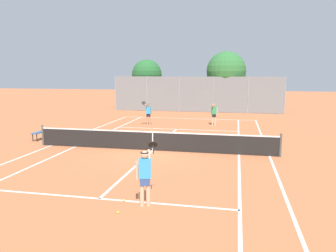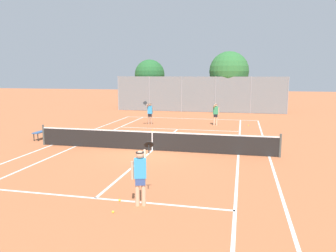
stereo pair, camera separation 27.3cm
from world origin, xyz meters
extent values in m
plane|color=#BC663D|center=(0.00, 0.00, 0.00)|extent=(120.00, 120.00, 0.00)
cube|color=silver|center=(0.00, 11.90, 0.00)|extent=(11.00, 0.10, 0.01)
cube|color=silver|center=(-5.50, 0.00, 0.00)|extent=(0.10, 23.80, 0.01)
cube|color=silver|center=(5.50, 0.00, 0.00)|extent=(0.10, 23.80, 0.01)
cube|color=silver|center=(-4.13, 0.00, 0.00)|extent=(0.10, 23.80, 0.01)
cube|color=silver|center=(4.13, 0.00, 0.00)|extent=(0.10, 23.80, 0.01)
cube|color=silver|center=(0.00, -6.40, 0.00)|extent=(8.26, 0.10, 0.01)
cube|color=silver|center=(0.00, 6.40, 0.00)|extent=(8.26, 0.10, 0.01)
cube|color=silver|center=(0.00, 0.00, 0.00)|extent=(0.10, 12.80, 0.01)
cylinder|color=#474C47|center=(-5.95, 0.00, 0.53)|extent=(0.10, 0.10, 1.07)
cylinder|color=#474C47|center=(5.95, 0.00, 0.53)|extent=(0.10, 0.10, 1.07)
cube|color=black|center=(0.00, 0.00, 0.46)|extent=(11.90, 0.02, 0.89)
cube|color=white|center=(0.00, 0.00, 0.92)|extent=(11.90, 0.03, 0.06)
cube|color=white|center=(0.00, 0.00, 0.44)|extent=(0.05, 0.03, 0.89)
cylinder|color=#D8A884|center=(1.41, -6.64, 0.41)|extent=(0.13, 0.13, 0.82)
cylinder|color=#D8A884|center=(1.58, -6.59, 0.41)|extent=(0.13, 0.13, 0.82)
cube|color=#334C8C|center=(1.49, -6.62, 0.74)|extent=(0.32, 0.26, 0.24)
cube|color=#3399D8|center=(1.49, -6.62, 1.10)|extent=(0.38, 0.29, 0.56)
sphere|color=#D8A884|center=(1.49, -6.62, 1.49)|extent=(0.22, 0.22, 0.22)
cylinder|color=black|center=(1.49, -6.62, 1.56)|extent=(0.23, 0.23, 0.02)
cylinder|color=#D8A884|center=(1.28, -6.68, 1.04)|extent=(0.08, 0.08, 0.52)
cylinder|color=#D8A884|center=(1.57, -6.44, 1.39)|extent=(0.21, 0.46, 0.35)
cylinder|color=black|center=(1.62, -6.16, 1.55)|extent=(0.11, 0.25, 0.22)
cylinder|color=black|center=(1.58, -6.04, 1.66)|extent=(0.33, 0.27, 0.23)
cylinder|color=tan|center=(-2.29, 7.94, 0.41)|extent=(0.13, 0.13, 0.82)
cylinder|color=tan|center=(-2.46, 7.92, 0.41)|extent=(0.13, 0.13, 0.82)
cube|color=black|center=(-2.38, 7.93, 0.74)|extent=(0.30, 0.21, 0.24)
cube|color=#3399D8|center=(-2.38, 7.93, 1.10)|extent=(0.36, 0.23, 0.56)
sphere|color=tan|center=(-2.38, 7.93, 1.49)|extent=(0.22, 0.22, 0.22)
cylinder|color=black|center=(-2.38, 7.93, 1.56)|extent=(0.23, 0.23, 0.02)
cylinder|color=tan|center=(-2.16, 7.95, 1.04)|extent=(0.08, 0.08, 0.52)
cylinder|color=tan|center=(-2.49, 7.78, 1.39)|extent=(0.13, 0.46, 0.35)
cylinder|color=black|center=(-2.59, 7.51, 1.55)|extent=(0.06, 0.25, 0.22)
cylinder|color=black|center=(-2.58, 7.39, 1.66)|extent=(0.30, 0.22, 0.23)
cylinder|color=#D8A884|center=(2.44, 8.73, 0.41)|extent=(0.13, 0.13, 0.82)
cylinder|color=#D8A884|center=(2.26, 8.68, 0.41)|extent=(0.13, 0.13, 0.82)
cube|color=black|center=(2.35, 8.70, 0.74)|extent=(0.32, 0.24, 0.24)
cube|color=#338C59|center=(2.35, 8.70, 1.10)|extent=(0.38, 0.28, 0.56)
sphere|color=#D8A884|center=(2.35, 8.70, 1.49)|extent=(0.22, 0.22, 0.22)
cylinder|color=black|center=(2.35, 8.70, 1.56)|extent=(0.23, 0.23, 0.02)
cylinder|color=#D8A884|center=(2.56, 8.76, 1.04)|extent=(0.08, 0.08, 0.52)
cylinder|color=#D8A884|center=(2.26, 8.54, 1.39)|extent=(0.19, 0.46, 0.35)
sphere|color=#D1DB33|center=(-1.48, 5.40, 0.03)|extent=(0.07, 0.07, 0.07)
sphere|color=#D1DB33|center=(4.71, 9.01, 0.03)|extent=(0.07, 0.07, 0.07)
sphere|color=#D1DB33|center=(0.79, -6.46, 0.03)|extent=(0.07, 0.07, 0.07)
sphere|color=#D1DB33|center=(0.92, -7.28, 0.03)|extent=(0.07, 0.07, 0.07)
cube|color=#33598C|center=(-6.97, 1.42, 0.44)|extent=(0.36, 1.50, 0.05)
cylinder|color=#262626|center=(-6.84, 2.06, 0.21)|extent=(0.05, 0.05, 0.41)
cylinder|color=#262626|center=(-6.84, 0.78, 0.21)|extent=(0.05, 0.05, 0.41)
cylinder|color=#262626|center=(-7.09, 2.06, 0.21)|extent=(0.05, 0.05, 0.41)
cylinder|color=#262626|center=(-7.09, 0.78, 0.21)|extent=(0.05, 0.05, 0.41)
cylinder|color=gray|center=(-8.31, 16.85, 1.74)|extent=(0.08, 0.08, 3.48)
cylinder|color=gray|center=(-4.99, 16.85, 1.74)|extent=(0.08, 0.08, 3.48)
cylinder|color=gray|center=(-1.66, 16.85, 1.74)|extent=(0.08, 0.08, 3.48)
cylinder|color=gray|center=(1.66, 16.85, 1.74)|extent=(0.08, 0.08, 3.48)
cylinder|color=gray|center=(4.99, 16.85, 1.74)|extent=(0.08, 0.08, 3.48)
cylinder|color=gray|center=(8.31, 16.85, 1.74)|extent=(0.08, 0.08, 3.48)
cube|color=slate|center=(0.00, 16.85, 1.74)|extent=(16.63, 0.02, 3.44)
cylinder|color=brown|center=(-5.90, 20.26, 1.24)|extent=(0.26, 0.26, 2.49)
sphere|color=#26602D|center=(-5.90, 20.26, 3.64)|extent=(3.31, 3.31, 3.31)
sphere|color=#26602D|center=(-6.35, 19.97, 3.23)|extent=(2.07, 2.07, 2.07)
cylinder|color=brown|center=(2.81, 18.67, 1.30)|extent=(0.29, 0.29, 2.61)
sphere|color=#2D6B33|center=(2.81, 18.67, 3.99)|extent=(3.94, 3.94, 3.94)
sphere|color=#2D6B33|center=(2.30, 18.79, 3.49)|extent=(2.53, 2.53, 2.53)
camera|label=1|loc=(3.95, -15.14, 3.71)|focal=35.00mm
camera|label=2|loc=(4.22, -15.08, 3.71)|focal=35.00mm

